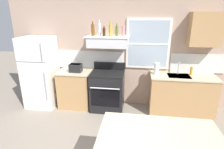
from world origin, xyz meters
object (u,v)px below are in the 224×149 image
Objects in this scene: paper_towel_roll at (157,69)px; dish_soap_bottle at (191,71)px; bottle_champagne_gold_foil at (111,30)px; refrigerator at (41,72)px; bottle_brown_stout at (104,32)px; stove_range at (108,90)px; toaster at (76,68)px; bottle_olive_oil_square at (117,31)px; bottle_rose_pink at (123,31)px; bottle_amber_wine at (93,30)px; bottle_clear_tall at (99,29)px.

paper_towel_roll is 1.50× the size of dish_soap_bottle.
bottle_champagne_gold_foil is 1.33m from paper_towel_roll.
refrigerator is at bearing -177.37° from bottle_champagne_gold_foil.
dish_soap_bottle is (1.96, 0.09, -0.83)m from bottle_brown_stout.
stove_range is 4.04× the size of paper_towel_roll.
refrigerator is at bearing -179.84° from toaster.
refrigerator is 1.85m from bottle_brown_stout.
refrigerator is 2.10m from bottle_olive_oil_square.
bottle_rose_pink is (0.34, 0.13, 1.39)m from stove_range.
stove_range is at bearing -178.07° from paper_towel_roll.
refrigerator is at bearing -177.40° from dish_soap_bottle.
bottle_brown_stout is at bearing 6.04° from toaster.
refrigerator is at bearing -174.97° from bottle_amber_wine.
bottle_amber_wine reaches higher than bottle_brown_stout.
toaster is at bearing -163.22° from bottle_clear_tall.
refrigerator reaches higher than stove_range.
bottle_clear_tall is 0.28m from bottle_champagne_gold_foil.
stove_range and dish_soap_bottle have the same top height.
bottle_brown_stout is (1.57, 0.07, 0.98)m from refrigerator.
paper_towel_roll is at bearing 1.78° from toaster.
bottle_olive_oil_square is at bearing 3.56° from bottle_amber_wine.
refrigerator is 6.35× the size of paper_towel_roll.
bottle_rose_pink is at bearing -179.60° from dish_soap_bottle.
stove_range is at bearing -147.21° from bottle_olive_oil_square.
bottle_rose_pink is (0.67, 0.03, -0.02)m from bottle_amber_wine.
bottle_rose_pink is at bearing 2.86° from bottle_amber_wine.
bottle_amber_wine is 0.68m from bottle_rose_pink.
bottle_olive_oil_square reaches higher than paper_towel_roll.
stove_range is at bearing -141.35° from bottle_champagne_gold_foil.
refrigerator is at bearing -175.39° from bottle_olive_oil_square.
bottle_clear_tall reaches higher than dish_soap_bottle.
refrigerator is 3.54m from dish_soap_bottle.
stove_range is 3.61× the size of bottle_champagne_gold_foil.
stove_range is at bearing -15.49° from bottle_amber_wine.
bottle_champagne_gold_foil reaches higher than refrigerator.
stove_range is 3.16× the size of bottle_clear_tall.
toaster is 1.12× the size of bottle_olive_oil_square.
toaster reaches higher than stove_range.
bottle_champagne_gold_foil is (1.72, 0.08, 1.01)m from refrigerator.
bottle_brown_stout is at bearing 2.69° from refrigerator.
bottle_clear_tall is 0.54m from bottle_rose_pink.
bottle_amber_wine is at bearing 170.76° from bottle_brown_stout.
toaster is 0.98× the size of bottle_champagne_gold_foil.
bottle_amber_wine reaches higher than stove_range.
toaster is 1.11× the size of bottle_rose_pink.
bottle_brown_stout is at bearing -177.47° from dish_soap_bottle.
refrigerator is 4.98× the size of bottle_clear_tall.
refrigerator is 5.56× the size of bottle_amber_wine.
paper_towel_roll is at bearing -1.04° from bottle_champagne_gold_foil.
bottle_champagne_gold_foil is 0.28m from bottle_rose_pink.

